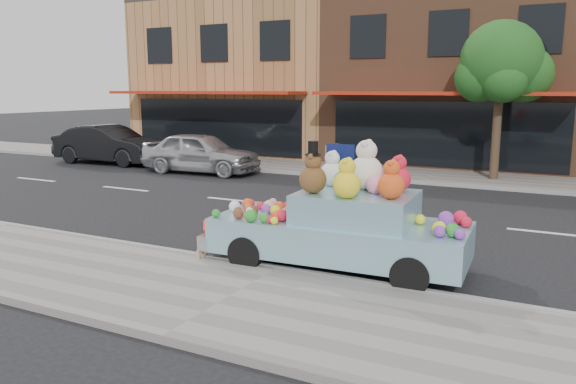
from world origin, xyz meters
The scene contains 11 objects.
ground centered at (0.00, 0.00, 0.00)m, with size 120.00×120.00×0.00m, color black.
near_sidewalk centered at (0.00, -6.50, 0.06)m, with size 60.00×3.00×0.12m, color gray.
far_sidewalk centered at (0.00, 6.50, 0.06)m, with size 60.00×3.00×0.12m, color gray.
near_kerb centered at (0.00, -5.00, 0.07)m, with size 60.00×0.12×0.13m, color gray.
far_kerb centered at (0.00, 5.00, 0.07)m, with size 60.00×0.12×0.13m, color gray.
storefront_left centered at (-10.00, 11.97, 3.64)m, with size 10.00×9.80×7.30m.
storefront_mid centered at (0.00, 11.97, 3.64)m, with size 10.00×9.80×7.30m.
street_tree centered at (2.03, 6.55, 3.69)m, with size 3.00×2.70×5.22m.
car_silver centered at (-7.87, 3.83, 0.75)m, with size 1.78×4.42×1.51m, color #AFB0B4.
car_dark centered at (-12.81, 4.31, 0.79)m, with size 1.67×4.79×1.58m, color black.
art_car centered at (0.83, -4.26, 0.79)m, with size 4.56×1.96×2.22m.
Camera 1 is at (4.23, -12.97, 3.06)m, focal length 35.00 mm.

